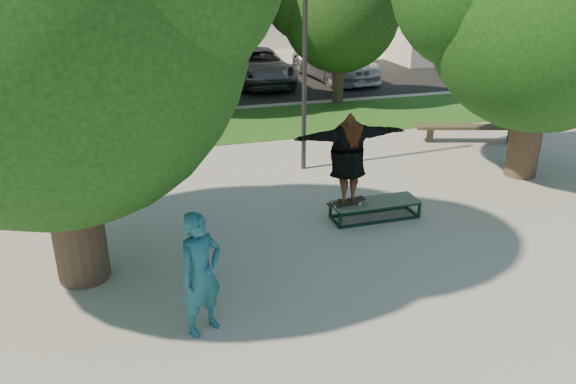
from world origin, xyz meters
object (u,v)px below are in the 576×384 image
object	(u,v)px
tree_right	(542,2)
car_grey	(258,66)
grind_box	(375,209)
car_silver_b	(334,60)
lamppost	(305,43)
car_dark	(146,76)
bench	(471,128)
tree_left	(35,1)
bystander	(201,274)

from	to	relation	value
tree_right	car_grey	world-z (taller)	tree_right
grind_box	car_silver_b	size ratio (longest dim) A/B	0.32
lamppost	car_grey	bearing A→B (deg)	82.03
tree_right	car_dark	distance (m)	14.60
car_grey	car_silver_b	size ratio (longest dim) A/B	0.93
bench	car_dark	bearing A→B (deg)	150.65
car_grey	grind_box	bearing A→B (deg)	-92.58
grind_box	car_silver_b	distance (m)	14.82
tree_left	car_grey	xyz separation A→B (m)	(6.79, 14.62, -3.69)
tree_right	car_grey	xyz separation A→B (m)	(-3.42, 12.63, -3.36)
bench	bystander	bearing A→B (deg)	-125.97
bystander	car_dark	bearing A→B (deg)	60.81
lamppost	bench	distance (m)	6.10
tree_left	car_dark	world-z (taller)	tree_left
bystander	car_grey	world-z (taller)	bystander
car_grey	car_silver_b	bearing A→B (deg)	3.74
lamppost	grind_box	xyz separation A→B (m)	(0.47, -3.25, -2.96)
grind_box	car_silver_b	world-z (taller)	car_silver_b
lamppost	grind_box	bearing A→B (deg)	-81.72
car_dark	car_grey	xyz separation A→B (m)	(4.74, 0.98, -0.04)
car_silver_b	lamppost	bearing A→B (deg)	-119.74
grind_box	car_dark	world-z (taller)	car_dark
car_dark	bench	bearing A→B (deg)	-49.59
tree_right	bystander	world-z (taller)	tree_right
tree_left	car_dark	distance (m)	14.27
grind_box	car_silver_b	xyz separation A→B (m)	(4.53, 14.10, 0.63)
lamppost	car_grey	xyz separation A→B (m)	(1.50, 10.71, -2.42)
car_dark	car_silver_b	xyz separation A→B (m)	(8.24, 1.11, 0.05)
bench	grind_box	bearing A→B (deg)	-124.16
car_grey	car_silver_b	world-z (taller)	car_silver_b
tree_left	tree_right	distance (m)	10.41
bench	car_dark	world-z (taller)	car_dark
tree_left	tree_right	world-z (taller)	tree_left
bystander	car_dark	size ratio (longest dim) A/B	0.39
tree_left	car_silver_b	size ratio (longest dim) A/B	1.26
bystander	car_grey	size ratio (longest dim) A/B	0.35
bystander	car_dark	distance (m)	15.76
bench	car_grey	bearing A→B (deg)	128.18
car_dark	car_silver_b	size ratio (longest dim) A/B	0.83
lamppost	bystander	bearing A→B (deg)	-120.16
tree_right	grind_box	bearing A→B (deg)	-163.22
tree_left	lamppost	bearing A→B (deg)	36.42
tree_left	bystander	size ratio (longest dim) A/B	3.86
tree_left	grind_box	world-z (taller)	tree_left
bystander	car_dark	xyz separation A→B (m)	(0.26, 15.76, -0.15)
car_silver_b	tree_right	bearing A→B (deg)	-95.35
grind_box	bystander	world-z (taller)	bystander
lamppost	bench	size ratio (longest dim) A/B	1.89
lamppost	bench	bearing A→B (deg)	7.85
tree_left	car_grey	bearing A→B (deg)	65.08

